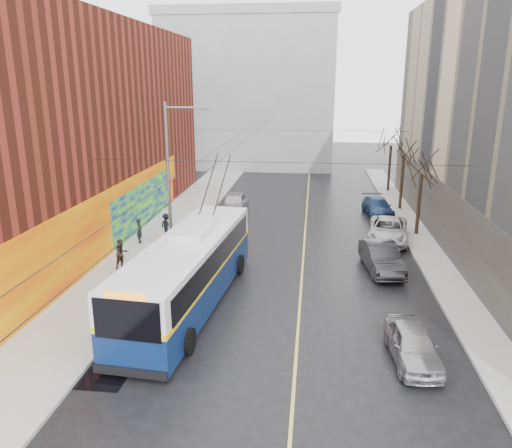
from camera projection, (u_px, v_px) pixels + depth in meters
The scene contains 22 objects.
ground at pixel (258, 348), 19.54m from camera, with size 140.00×140.00×0.00m, color black.
sidewalk_left at pixel (155, 244), 31.87m from camera, with size 4.00×60.00×0.15m, color gray.
sidewalk_right at pixel (429, 254), 29.98m from camera, with size 2.00×60.00×0.15m, color gray.
lane_line at pixel (304, 241), 32.74m from camera, with size 0.12×50.00×0.01m, color #BFB74C.
building_left at pixel (40, 130), 32.75m from camera, with size 12.11×36.00×14.00m.
building_far at pixel (250, 90), 60.68m from camera, with size 20.50×12.10×18.00m.
streetlight_pole at pixel (171, 177), 28.43m from camera, with size 2.65×0.60×9.00m.
catenary_wires at pixel (245, 143), 32.20m from camera, with size 18.00×60.00×0.22m.
tree_near at pixel (423, 163), 32.45m from camera, with size 3.20×3.20×6.40m.
tree_mid at pixel (405, 145), 39.06m from camera, with size 3.20×3.20×6.68m.
tree_far at pixel (392, 137), 45.78m from camera, with size 3.20×3.20×6.57m.
puddle at pixel (103, 365), 18.40m from camera, with size 2.42×3.23×0.01m, color black.
pigeons_flying at pixel (245, 141), 27.05m from camera, with size 1.36×2.18×1.34m.
trolleybus at pixel (189, 270), 22.94m from camera, with size 3.86×13.18×6.17m.
parked_car_a at pixel (413, 345), 18.50m from camera, with size 1.59×3.95×1.35m, color #999A9D.
parked_car_b at pixel (381, 257), 27.36m from camera, with size 1.63×4.68×1.54m, color #29282B.
parked_car_c at pixel (388, 230), 32.50m from camera, with size 2.45×5.31×1.48m, color silver.
parked_car_d at pixel (378, 207), 38.80m from camera, with size 1.87×4.61×1.34m, color navy.
following_car at pixel (234, 203), 39.21m from camera, with size 1.95×4.86×1.65m, color #9D9DA1.
pedestrian_a at pixel (140, 231), 31.65m from camera, with size 0.58×0.38×1.59m, color black.
pedestrian_b at pixel (122, 254), 27.31m from camera, with size 0.80×0.63×1.65m, color black.
pedestrian_c at pixel (167, 225), 33.09m from camera, with size 0.99×0.57×1.53m, color black.
Camera 1 is at (1.92, -17.33, 10.08)m, focal length 35.00 mm.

